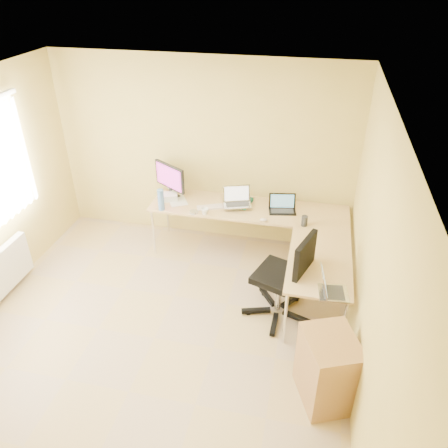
% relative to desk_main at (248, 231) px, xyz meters
% --- Properties ---
extents(floor, '(4.50, 4.50, 0.00)m').
position_rel_desk_main_xyz_m(floor, '(-0.72, -1.85, -0.36)').
color(floor, tan).
rests_on(floor, ground).
extents(ceiling, '(4.50, 4.50, 0.00)m').
position_rel_desk_main_xyz_m(ceiling, '(-0.72, -1.85, 2.24)').
color(ceiling, white).
rests_on(ceiling, ground).
extents(wall_back, '(4.50, 0.00, 4.50)m').
position_rel_desk_main_xyz_m(wall_back, '(-0.72, 0.40, 0.93)').
color(wall_back, '#D3BC68').
rests_on(wall_back, ground).
extents(wall_right, '(0.00, 4.50, 4.50)m').
position_rel_desk_main_xyz_m(wall_right, '(1.38, -1.85, 0.93)').
color(wall_right, '#D3BC68').
rests_on(wall_right, ground).
extents(desk_main, '(2.65, 0.70, 0.73)m').
position_rel_desk_main_xyz_m(desk_main, '(0.00, 0.00, 0.00)').
color(desk_main, tan).
rests_on(desk_main, ground).
extents(desk_return, '(0.70, 1.30, 0.73)m').
position_rel_desk_main_xyz_m(desk_return, '(0.98, -1.00, 0.00)').
color(desk_return, tan).
rests_on(desk_return, ground).
extents(monitor, '(0.57, 0.45, 0.48)m').
position_rel_desk_main_xyz_m(monitor, '(-1.13, 0.10, 0.61)').
color(monitor, black).
rests_on(monitor, desk_main).
extents(book_stack, '(0.27, 0.33, 0.05)m').
position_rel_desk_main_xyz_m(book_stack, '(-0.11, 0.09, 0.39)').
color(book_stack, '#166053').
rests_on(book_stack, desk_main).
extents(laptop_center, '(0.44, 0.38, 0.24)m').
position_rel_desk_main_xyz_m(laptop_center, '(-0.15, -0.04, 0.53)').
color(laptop_center, '#ADADAD').
rests_on(laptop_center, desk_main).
extents(laptop_black, '(0.39, 0.32, 0.22)m').
position_rel_desk_main_xyz_m(laptop_black, '(0.45, 0.00, 0.48)').
color(laptop_black, black).
rests_on(laptop_black, desk_main).
extents(keyboard, '(0.45, 0.28, 0.02)m').
position_rel_desk_main_xyz_m(keyboard, '(-0.47, -0.09, 0.38)').
color(keyboard, beige).
rests_on(keyboard, desk_main).
extents(mouse, '(0.10, 0.06, 0.03)m').
position_rel_desk_main_xyz_m(mouse, '(0.24, -0.30, 0.38)').
color(mouse, beige).
rests_on(mouse, desk_main).
extents(mug, '(0.11, 0.11, 0.09)m').
position_rel_desk_main_xyz_m(mug, '(-0.53, -0.30, 0.41)').
color(mug, white).
rests_on(mug, desk_main).
extents(cd_stack, '(0.14, 0.14, 0.03)m').
position_rel_desk_main_xyz_m(cd_stack, '(-0.68, -0.30, 0.38)').
color(cd_stack, silver).
rests_on(cd_stack, desk_main).
extents(water_bottle, '(0.10, 0.10, 0.30)m').
position_rel_desk_main_xyz_m(water_bottle, '(-1.13, -0.30, 0.51)').
color(water_bottle, '#507AC1').
rests_on(water_bottle, desk_main).
extents(papers, '(0.36, 0.40, 0.01)m').
position_rel_desk_main_xyz_m(papers, '(-1.00, -0.01, 0.37)').
color(papers, silver).
rests_on(papers, desk_main).
extents(white_box, '(0.29, 0.25, 0.09)m').
position_rel_desk_main_xyz_m(white_box, '(-1.13, -0.01, 0.41)').
color(white_box, beige).
rests_on(white_box, desk_main).
extents(desk_fan, '(0.28, 0.28, 0.27)m').
position_rel_desk_main_xyz_m(desk_fan, '(-1.13, 0.17, 0.50)').
color(desk_fan, white).
rests_on(desk_fan, desk_main).
extents(black_cup, '(0.10, 0.10, 0.13)m').
position_rel_desk_main_xyz_m(black_cup, '(0.75, -0.30, 0.43)').
color(black_cup, '#272727').
rests_on(black_cup, desk_main).
extents(laptop_return, '(0.38, 0.31, 0.23)m').
position_rel_desk_main_xyz_m(laptop_return, '(1.13, -1.55, 0.48)').
color(laptop_return, '#B5B5B5').
rests_on(laptop_return, desk_return).
extents(office_chair, '(0.87, 0.87, 1.14)m').
position_rel_desk_main_xyz_m(office_chair, '(0.56, -1.15, 0.14)').
color(office_chair, black).
rests_on(office_chair, ground).
extents(cabinet, '(0.62, 0.68, 0.76)m').
position_rel_desk_main_xyz_m(cabinet, '(1.13, -2.20, -0.01)').
color(cabinet, olive).
rests_on(cabinet, ground).
extents(radiator, '(0.09, 0.80, 0.55)m').
position_rel_desk_main_xyz_m(radiator, '(-2.75, -1.45, -0.02)').
color(radiator, white).
rests_on(radiator, ground).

